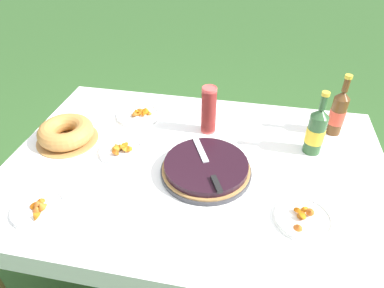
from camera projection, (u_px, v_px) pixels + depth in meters
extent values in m
plane|color=#335B28|center=(195.00, 266.00, 1.98)|extent=(16.00, 16.00, 0.00)
cube|color=brown|center=(195.00, 168.00, 1.52)|extent=(1.65, 1.14, 0.03)
cylinder|color=brown|center=(96.00, 147.00, 2.27)|extent=(0.06, 0.06, 0.74)
cylinder|color=brown|center=(337.00, 178.00, 2.03)|extent=(0.06, 0.06, 0.74)
cube|color=white|center=(195.00, 164.00, 1.51)|extent=(1.66, 1.15, 0.00)
cube|color=white|center=(214.00, 108.00, 1.99)|extent=(1.66, 0.00, 0.10)
cube|color=white|center=(28.00, 151.00, 1.67)|extent=(0.00, 1.15, 0.10)
cylinder|color=#38383D|center=(206.00, 171.00, 1.45)|extent=(0.39, 0.39, 0.02)
cylinder|color=#B78447|center=(206.00, 169.00, 1.44)|extent=(0.37, 0.37, 0.01)
cylinder|color=black|center=(206.00, 165.00, 1.43)|extent=(0.35, 0.35, 0.03)
cube|color=silver|center=(200.00, 149.00, 1.49)|extent=(0.11, 0.18, 0.00)
cube|color=black|center=(217.00, 184.00, 1.31)|extent=(0.06, 0.09, 0.01)
cylinder|color=#B78447|center=(68.00, 140.00, 1.64)|extent=(0.29, 0.29, 0.01)
torus|color=#BC7F3D|center=(66.00, 132.00, 1.62)|extent=(0.26, 0.26, 0.08)
cylinder|color=#E04C47|center=(208.00, 123.00, 1.68)|extent=(0.07, 0.07, 0.09)
cylinder|color=#E04C47|center=(208.00, 120.00, 1.67)|extent=(0.07, 0.07, 0.09)
cylinder|color=#E04C47|center=(208.00, 118.00, 1.67)|extent=(0.07, 0.07, 0.09)
cylinder|color=#E04C47|center=(209.00, 116.00, 1.66)|extent=(0.07, 0.07, 0.09)
cylinder|color=#E04C47|center=(209.00, 114.00, 1.65)|extent=(0.07, 0.07, 0.09)
cylinder|color=#E04C47|center=(209.00, 111.00, 1.64)|extent=(0.07, 0.07, 0.09)
cylinder|color=#E04C47|center=(209.00, 109.00, 1.63)|extent=(0.07, 0.07, 0.09)
cylinder|color=#E04C47|center=(209.00, 107.00, 1.63)|extent=(0.07, 0.07, 0.09)
cylinder|color=#E04C47|center=(209.00, 104.00, 1.62)|extent=(0.07, 0.07, 0.09)
cylinder|color=#E04C47|center=(209.00, 102.00, 1.61)|extent=(0.07, 0.07, 0.09)
cylinder|color=#E04C47|center=(209.00, 100.00, 1.60)|extent=(0.07, 0.07, 0.09)
cylinder|color=#E04C47|center=(209.00, 97.00, 1.59)|extent=(0.07, 0.07, 0.10)
torus|color=#E04C47|center=(210.00, 88.00, 1.57)|extent=(0.07, 0.07, 0.01)
cylinder|color=#2D562D|center=(315.00, 134.00, 1.52)|extent=(0.08, 0.08, 0.19)
cylinder|color=yellow|center=(315.00, 135.00, 1.52)|extent=(0.08, 0.08, 0.07)
cone|color=#2D562D|center=(321.00, 113.00, 1.45)|extent=(0.08, 0.08, 0.04)
cylinder|color=#2D562D|center=(324.00, 102.00, 1.42)|extent=(0.03, 0.03, 0.06)
cylinder|color=gold|center=(326.00, 94.00, 1.40)|extent=(0.03, 0.03, 0.02)
cylinder|color=brown|center=(337.00, 116.00, 1.64)|extent=(0.07, 0.07, 0.19)
cylinder|color=#E54C38|center=(337.00, 116.00, 1.64)|extent=(0.07, 0.07, 0.07)
cone|color=brown|center=(343.00, 95.00, 1.57)|extent=(0.07, 0.07, 0.04)
cylinder|color=brown|center=(346.00, 85.00, 1.54)|extent=(0.03, 0.03, 0.06)
cylinder|color=gold|center=(349.00, 77.00, 1.52)|extent=(0.03, 0.03, 0.02)
cylinder|color=white|center=(38.00, 209.00, 1.29)|extent=(0.20, 0.20, 0.01)
torus|color=white|center=(38.00, 208.00, 1.28)|extent=(0.20, 0.20, 0.01)
cone|color=#C66D15|center=(35.00, 215.00, 1.24)|extent=(0.05, 0.05, 0.05)
cone|color=#CE5912|center=(40.00, 200.00, 1.31)|extent=(0.05, 0.05, 0.02)
cone|color=#CA760B|center=(41.00, 206.00, 1.26)|extent=(0.04, 0.04, 0.02)
cone|color=#CF6220|center=(36.00, 208.00, 1.27)|extent=(0.05, 0.05, 0.03)
cone|color=orange|center=(41.00, 205.00, 1.27)|extent=(0.05, 0.04, 0.03)
cone|color=#CC5A0A|center=(35.00, 204.00, 1.28)|extent=(0.04, 0.04, 0.03)
cone|color=#B6581D|center=(37.00, 203.00, 1.27)|extent=(0.05, 0.04, 0.03)
cylinder|color=white|center=(138.00, 116.00, 1.81)|extent=(0.23, 0.23, 0.01)
torus|color=white|center=(138.00, 114.00, 1.81)|extent=(0.23, 0.23, 0.01)
cone|color=#B3650C|center=(136.00, 111.00, 1.80)|extent=(0.04, 0.05, 0.05)
cone|color=#B35D1D|center=(134.00, 113.00, 1.78)|extent=(0.05, 0.05, 0.03)
cone|color=#C3570A|center=(143.00, 113.00, 1.79)|extent=(0.05, 0.05, 0.04)
cone|color=#B86419|center=(140.00, 111.00, 1.81)|extent=(0.06, 0.05, 0.04)
cone|color=#B66212|center=(139.00, 112.00, 1.80)|extent=(0.04, 0.04, 0.03)
cone|color=#BD681A|center=(149.00, 112.00, 1.81)|extent=(0.04, 0.04, 0.02)
cone|color=#B56A0E|center=(146.00, 109.00, 1.81)|extent=(0.05, 0.05, 0.04)
cylinder|color=white|center=(121.00, 151.00, 1.57)|extent=(0.20, 0.20, 0.01)
torus|color=white|center=(121.00, 150.00, 1.56)|extent=(0.20, 0.20, 0.01)
cone|color=orange|center=(129.00, 148.00, 1.54)|extent=(0.05, 0.04, 0.03)
cone|color=#AB5F1B|center=(116.00, 145.00, 1.57)|extent=(0.05, 0.05, 0.04)
cone|color=#AF6D15|center=(121.00, 146.00, 1.56)|extent=(0.05, 0.05, 0.03)
cone|color=#AB5C0B|center=(123.00, 145.00, 1.57)|extent=(0.05, 0.06, 0.05)
cone|color=#B27017|center=(114.00, 149.00, 1.54)|extent=(0.06, 0.06, 0.05)
cone|color=#BB7012|center=(124.00, 147.00, 1.56)|extent=(0.04, 0.04, 0.03)
cone|color=#AC480E|center=(116.00, 151.00, 1.53)|extent=(0.04, 0.05, 0.04)
cone|color=#B36C15|center=(126.00, 148.00, 1.55)|extent=(0.04, 0.05, 0.04)
cylinder|color=white|center=(303.00, 219.00, 1.25)|extent=(0.21, 0.21, 0.01)
torus|color=white|center=(303.00, 218.00, 1.25)|extent=(0.21, 0.21, 0.01)
cone|color=#C06412|center=(302.00, 216.00, 1.24)|extent=(0.05, 0.05, 0.04)
cone|color=#AA5E1D|center=(303.00, 214.00, 1.23)|extent=(0.04, 0.04, 0.03)
cone|color=#AE5109|center=(298.00, 209.00, 1.25)|extent=(0.04, 0.04, 0.02)
cone|color=#C65B1C|center=(299.00, 227.00, 1.20)|extent=(0.04, 0.04, 0.02)
cone|color=orange|center=(304.00, 215.00, 1.23)|extent=(0.04, 0.04, 0.03)
cone|color=#CD6B10|center=(304.00, 208.00, 1.27)|extent=(0.04, 0.04, 0.03)
cone|color=#B0561A|center=(311.00, 212.00, 1.24)|extent=(0.04, 0.04, 0.03)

